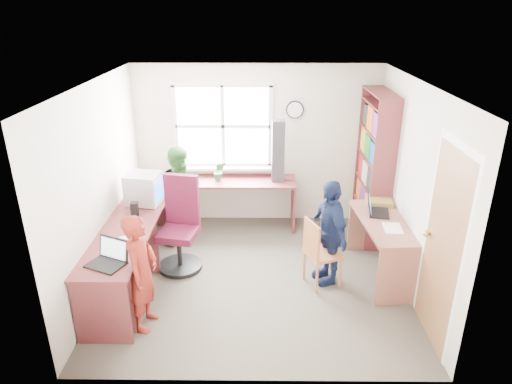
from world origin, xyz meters
TOP-DOWN VIEW (x-y plane):
  - room at (0.01, 0.10)m, footprint 3.64×3.44m
  - l_desk at (-1.31, -0.28)m, footprint 2.38×2.95m
  - right_desk at (1.58, 0.08)m, footprint 0.69×1.34m
  - bookshelf at (1.65, 1.19)m, footprint 0.30×1.02m
  - swivel_chair at (-0.96, 0.29)m, footprint 0.65×0.65m
  - wooden_chair at (0.74, -0.15)m, footprint 0.49×0.49m
  - crt_monitor at (-1.45, 0.57)m, footprint 0.48×0.44m
  - laptop_left at (-1.47, -0.91)m, footprint 0.45×0.42m
  - laptop_right at (1.48, 0.30)m, footprint 0.33×0.38m
  - speaker_a at (-1.49, 0.19)m, footprint 0.10×0.10m
  - speaker_b at (-1.47, 0.83)m, footprint 0.10×0.10m
  - cd_tower at (0.31, 1.43)m, footprint 0.19×0.17m
  - game_box at (1.61, 0.61)m, footprint 0.36×0.36m
  - paper_a at (-1.38, -0.48)m, footprint 0.31×0.38m
  - paper_b at (1.60, -0.11)m, footprint 0.23×0.31m
  - potted_plant at (-0.55, 1.39)m, footprint 0.18×0.16m
  - person_red at (-1.15, -0.92)m, footprint 0.36×0.50m
  - person_green at (-1.04, 1.00)m, footprint 0.81×0.85m
  - person_navy at (0.87, -0.04)m, footprint 0.54×0.83m

SIDE VIEW (x-z plane):
  - l_desk at x=-1.31m, z-range 0.08..0.83m
  - wooden_chair at x=0.74m, z-range 0.04..0.89m
  - swivel_chair at x=-0.96m, z-range -0.08..1.12m
  - right_desk at x=1.58m, z-range 0.17..0.92m
  - person_red at x=-1.15m, z-range 0.00..1.28m
  - person_navy at x=0.87m, z-range 0.00..1.32m
  - person_green at x=-1.04m, z-range 0.00..1.39m
  - paper_a at x=-1.38m, z-range 0.75..0.75m
  - paper_b at x=1.60m, z-range 0.75..0.75m
  - game_box at x=1.61m, z-range 0.75..0.82m
  - laptop_right at x=1.48m, z-range 0.69..0.92m
  - laptop_left at x=-1.47m, z-range 0.68..0.93m
  - speaker_b at x=-1.47m, z-range 0.75..0.92m
  - speaker_a at x=-1.49m, z-range 0.75..0.93m
  - potted_plant at x=-0.55m, z-range 0.75..1.03m
  - crt_monitor at x=-1.45m, z-range 0.75..1.16m
  - bookshelf at x=1.65m, z-range -0.05..2.05m
  - cd_tower at x=0.31m, z-range 0.75..1.65m
  - room at x=0.01m, z-range 0.00..2.44m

